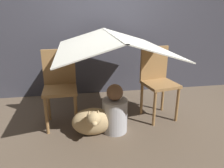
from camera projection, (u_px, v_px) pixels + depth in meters
name	position (u px, v px, depth m)	size (l,w,h in m)	color
ground_plane	(113.00, 123.00, 2.73)	(8.80, 8.80, 0.00)	brown
wall_back	(101.00, 16.00, 3.35)	(7.00, 0.05, 2.50)	#3D3D47
chair_left	(60.00, 84.00, 2.59)	(0.39, 0.39, 0.91)	olive
chair_right	(158.00, 79.00, 2.78)	(0.45, 0.45, 0.91)	olive
sheet_canopy	(112.00, 42.00, 2.46)	(1.23, 1.49, 0.19)	silver
person_front	(115.00, 112.00, 2.49)	(0.29, 0.29, 0.57)	#B2B2B7
dog	(93.00, 121.00, 2.42)	(0.46, 0.39, 0.39)	tan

